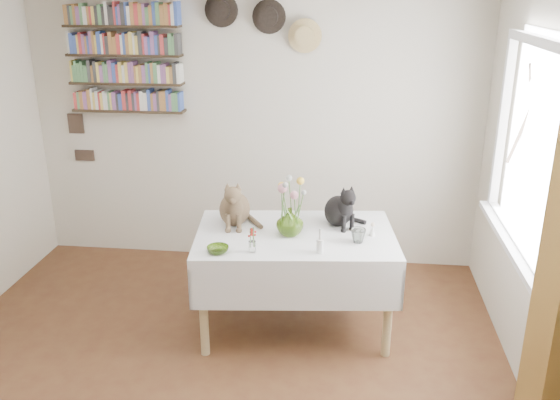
# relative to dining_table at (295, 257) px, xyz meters

# --- Properties ---
(room) EXTENTS (4.08, 4.58, 2.58)m
(room) POSITION_rel_dining_table_xyz_m (-0.49, -1.05, 0.68)
(room) COLOR brown
(room) RESTS_ON ground
(window) EXTENTS (0.12, 1.52, 1.32)m
(window) POSITION_rel_dining_table_xyz_m (1.48, -0.25, 0.82)
(window) COLOR white
(window) RESTS_ON room
(dining_table) EXTENTS (1.51, 1.06, 0.76)m
(dining_table) POSITION_rel_dining_table_xyz_m (0.00, 0.00, 0.00)
(dining_table) COLOR white
(dining_table) RESTS_ON room
(tabby_cat) EXTENTS (0.28, 0.34, 0.37)m
(tabby_cat) POSITION_rel_dining_table_xyz_m (-0.46, 0.12, 0.37)
(tabby_cat) COLOR brown
(tabby_cat) RESTS_ON dining_table
(black_cat) EXTENTS (0.35, 0.37, 0.34)m
(black_cat) POSITION_rel_dining_table_xyz_m (0.30, 0.20, 0.36)
(black_cat) COLOR black
(black_cat) RESTS_ON dining_table
(flower_vase) EXTENTS (0.26, 0.26, 0.20)m
(flower_vase) POSITION_rel_dining_table_xyz_m (-0.04, -0.03, 0.29)
(flower_vase) COLOR #82AC36
(flower_vase) RESTS_ON dining_table
(green_bowl) EXTENTS (0.15, 0.15, 0.05)m
(green_bowl) POSITION_rel_dining_table_xyz_m (-0.48, -0.39, 0.21)
(green_bowl) COLOR #82AC36
(green_bowl) RESTS_ON dining_table
(drinking_glass) EXTENTS (0.12, 0.12, 0.10)m
(drinking_glass) POSITION_rel_dining_table_xyz_m (0.45, -0.11, 0.24)
(drinking_glass) COLOR white
(drinking_glass) RESTS_ON dining_table
(candlestick) EXTENTS (0.05, 0.05, 0.18)m
(candlestick) POSITION_rel_dining_table_xyz_m (0.19, -0.31, 0.25)
(candlestick) COLOR white
(candlestick) RESTS_ON dining_table
(berry_jar) EXTENTS (0.05, 0.05, 0.20)m
(berry_jar) POSITION_rel_dining_table_xyz_m (-0.26, -0.35, 0.28)
(berry_jar) COLOR white
(berry_jar) RESTS_ON dining_table
(porcelain_figurine) EXTENTS (0.05, 0.05, 0.10)m
(porcelain_figurine) POSITION_rel_dining_table_xyz_m (0.55, 0.02, 0.23)
(porcelain_figurine) COLOR white
(porcelain_figurine) RESTS_ON dining_table
(flower_bouquet) EXTENTS (0.17, 0.13, 0.39)m
(flower_bouquet) POSITION_rel_dining_table_xyz_m (-0.04, -0.02, 0.53)
(flower_bouquet) COLOR #4C7233
(flower_bouquet) RESTS_ON flower_vase
(bookshelf_unit) EXTENTS (1.00, 0.16, 0.91)m
(bookshelf_unit) POSITION_rel_dining_table_xyz_m (-1.59, 1.11, 1.27)
(bookshelf_unit) COLOR black
(bookshelf_unit) RESTS_ON room
(wall_hats) EXTENTS (0.98, 0.09, 0.48)m
(wall_hats) POSITION_rel_dining_table_xyz_m (-0.37, 1.14, 1.59)
(wall_hats) COLOR black
(wall_hats) RESTS_ON room
(wall_art_plaques) EXTENTS (0.21, 0.02, 0.44)m
(wall_art_plaques) POSITION_rel_dining_table_xyz_m (-2.12, 1.18, 0.55)
(wall_art_plaques) COLOR #38281E
(wall_art_plaques) RESTS_ON room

